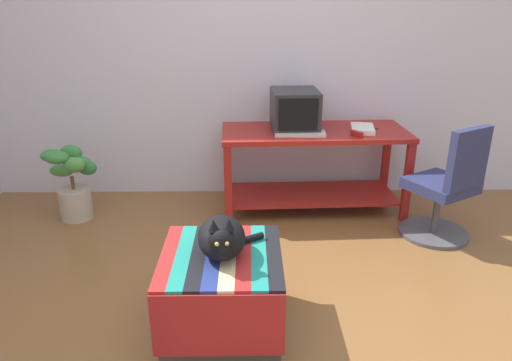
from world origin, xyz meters
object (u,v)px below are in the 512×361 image
at_px(cat, 222,237).
at_px(potted_plant, 72,183).
at_px(desk, 314,156).
at_px(keyboard, 300,133).
at_px(book, 362,129).
at_px(tv_monitor, 295,110).
at_px(stapler, 357,134).
at_px(office_chair, 446,191).
at_px(ottoman_with_blanket, 222,291).

relative_size(cat, potted_plant, 0.63).
bearing_deg(desk, potted_plant, -177.62).
relative_size(keyboard, book, 1.40).
bearing_deg(tv_monitor, book, -9.61).
xyz_separation_m(potted_plant, stapler, (2.29, -0.03, 0.41)).
xyz_separation_m(tv_monitor, cat, (-0.52, -1.63, -0.30)).
height_order(tv_monitor, office_chair, tv_monitor).
height_order(desk, tv_monitor, tv_monitor).
bearing_deg(tv_monitor, keyboard, -83.52).
height_order(cat, office_chair, office_chair).
bearing_deg(cat, potted_plant, 128.25).
relative_size(tv_monitor, stapler, 4.10).
bearing_deg(office_chair, desk, -61.73).
bearing_deg(potted_plant, desk, 4.78).
bearing_deg(desk, keyboard, -134.99).
xyz_separation_m(book, office_chair, (0.53, -0.52, -0.34)).
height_order(potted_plant, stapler, stapler).
relative_size(desk, tv_monitor, 3.43).
height_order(tv_monitor, book, tv_monitor).
xyz_separation_m(keyboard, stapler, (0.44, -0.04, 0.01)).
bearing_deg(cat, desk, 62.53).
distance_m(cat, office_chair, 1.91).
xyz_separation_m(ottoman_with_blanket, office_chair, (1.61, 1.02, 0.16)).
relative_size(office_chair, stapler, 8.09).
bearing_deg(book, tv_monitor, -178.74).
height_order(ottoman_with_blanket, cat, cat).
height_order(cat, stapler, stapler).
bearing_deg(cat, ottoman_with_blanket, 130.74).
distance_m(potted_plant, office_chair, 2.93).
bearing_deg(potted_plant, cat, -47.56).
bearing_deg(stapler, book, 33.03).
bearing_deg(desk, office_chair, -33.62).
relative_size(book, potted_plant, 0.46).
relative_size(ottoman_with_blanket, stapler, 6.24).
bearing_deg(office_chair, book, -75.14).
relative_size(cat, office_chair, 0.44).
relative_size(book, office_chair, 0.32).
bearing_deg(tv_monitor, ottoman_with_blanket, -110.36).
distance_m(potted_plant, stapler, 2.33).
bearing_deg(desk, cat, -115.67).
bearing_deg(book, keyboard, -158.85).
bearing_deg(ottoman_with_blanket, keyboard, 68.83).
bearing_deg(ottoman_with_blanket, potted_plant, 132.43).
height_order(ottoman_with_blanket, stapler, stapler).
xyz_separation_m(tv_monitor, potted_plant, (-1.82, -0.20, -0.55)).
height_order(keyboard, cat, keyboard).
height_order(desk, stapler, stapler).
xyz_separation_m(cat, potted_plant, (-1.30, 1.42, -0.25)).
relative_size(book, stapler, 2.60).
xyz_separation_m(tv_monitor, book, (0.55, -0.07, -0.14)).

